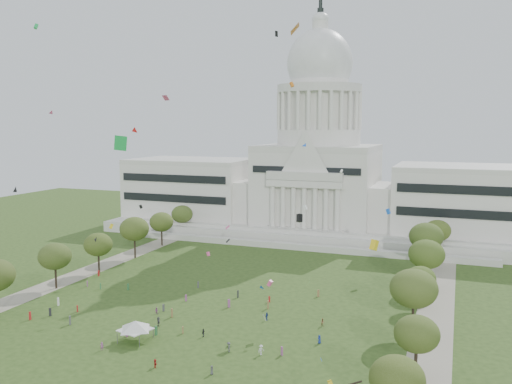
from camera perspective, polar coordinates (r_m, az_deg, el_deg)
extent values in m
plane|color=#2C4418|center=(113.62, -8.31, -14.79)|extent=(400.00, 400.00, 0.00)
cube|color=beige|center=(217.08, 6.55, -3.63)|extent=(160.00, 60.00, 4.00)
cube|color=beige|center=(186.11, 4.04, -5.72)|extent=(130.00, 3.00, 2.00)
cube|color=beige|center=(193.29, 4.73, -4.79)|extent=(140.00, 3.00, 5.00)
cube|color=silver|center=(233.54, -6.67, 0.35)|extent=(50.00, 34.00, 22.00)
cube|color=silver|center=(207.80, 21.40, -0.93)|extent=(50.00, 34.00, 22.00)
cube|color=silver|center=(220.70, -0.42, -0.78)|extent=(12.00, 26.00, 16.00)
cube|color=silver|center=(207.67, 13.62, -1.48)|extent=(12.00, 26.00, 16.00)
cube|color=silver|center=(213.73, 6.54, 0.54)|extent=(44.00, 38.00, 28.00)
cube|color=silver|center=(194.16, 5.11, 0.85)|extent=(28.00, 3.00, 2.40)
cube|color=black|center=(218.28, -8.75, 0.37)|extent=(46.00, 0.40, 11.00)
cube|color=black|center=(190.49, 21.48, -1.01)|extent=(46.00, 0.40, 11.00)
cylinder|color=silver|center=(212.41, 6.61, 5.75)|extent=(32.00, 32.00, 6.00)
cylinder|color=silver|center=(212.42, 6.65, 8.44)|extent=(28.00, 28.00, 14.00)
cylinder|color=beige|center=(212.80, 6.69, 10.73)|extent=(32.40, 32.40, 3.00)
cylinder|color=silver|center=(213.23, 6.71, 12.21)|extent=(22.00, 22.00, 8.00)
ellipsoid|color=silver|center=(213.62, 6.72, 13.27)|extent=(25.00, 25.00, 26.20)
cylinder|color=silver|center=(215.51, 6.78, 16.84)|extent=(6.00, 6.00, 5.00)
ellipsoid|color=silver|center=(216.04, 6.79, 17.63)|extent=(6.40, 6.40, 5.12)
cylinder|color=black|center=(216.61, 6.80, 18.41)|extent=(2.40, 2.40, 2.00)
cylinder|color=black|center=(217.22, 6.81, 19.18)|extent=(1.40, 1.40, 4.50)
cube|color=gray|center=(163.06, -18.13, -8.26)|extent=(8.00, 160.00, 0.04)
cube|color=gray|center=(129.12, 18.31, -12.35)|extent=(8.00, 160.00, 0.04)
ellipsoid|color=#3A4B17|center=(80.45, 14.63, -18.50)|extent=(7.67, 7.67, 6.27)
cylinder|color=black|center=(98.75, 16.46, -16.95)|extent=(0.56, 0.56, 4.92)
ellipsoid|color=#384B19|center=(96.76, 16.57, -14.12)|extent=(7.58, 7.58, 6.20)
cylinder|color=black|center=(151.16, -20.32, -8.50)|extent=(0.56, 0.56, 5.47)
ellipsoid|color=#354819|center=(149.75, -20.41, -6.36)|extent=(8.42, 8.42, 6.89)
cylinder|color=black|center=(116.43, 16.16, -12.82)|extent=(0.56, 0.56, 6.20)
ellipsoid|color=#40521F|center=(114.39, 16.28, -9.72)|extent=(9.55, 9.55, 7.82)
cylinder|color=black|center=(163.04, -16.21, -7.24)|extent=(0.56, 0.56, 5.27)
ellipsoid|color=#374C16|center=(161.77, -16.28, -5.32)|extent=(8.12, 8.12, 6.65)
cylinder|color=black|center=(132.82, 16.85, -10.72)|extent=(0.56, 0.56, 4.56)
ellipsoid|color=#355016|center=(131.45, 16.93, -8.71)|extent=(7.01, 7.01, 5.74)
cylinder|color=black|center=(177.63, -12.63, -5.83)|extent=(0.56, 0.56, 6.03)
ellipsoid|color=#3B4D19|center=(176.33, -12.68, -3.81)|extent=(9.29, 9.29, 7.60)
cylinder|color=black|center=(147.50, 17.42, -8.67)|extent=(0.56, 0.56, 5.97)
ellipsoid|color=#365118|center=(145.95, 17.52, -6.27)|extent=(9.19, 9.19, 7.52)
cylinder|color=black|center=(193.67, -9.89, -4.79)|extent=(0.56, 0.56, 5.41)
ellipsoid|color=#3F511B|center=(192.58, -9.92, -3.12)|extent=(8.33, 8.33, 6.81)
cylinder|color=black|center=(167.00, 17.39, -6.75)|extent=(0.56, 0.56, 6.37)
ellipsoid|color=#324818|center=(165.55, 17.48, -4.48)|extent=(9.82, 9.82, 8.03)
cylinder|color=black|center=(209.94, -7.76, -3.84)|extent=(0.56, 0.56, 5.32)
ellipsoid|color=#344A19|center=(208.95, -7.79, -2.32)|extent=(8.19, 8.19, 6.70)
cylinder|color=black|center=(184.47, 18.49, -5.64)|extent=(0.56, 0.56, 5.47)
ellipsoid|color=#3D5116|center=(183.32, 18.56, -3.87)|extent=(8.42, 8.42, 6.89)
cylinder|color=#4C4C4C|center=(111.82, -14.40, -14.70)|extent=(0.12, 0.12, 2.23)
cylinder|color=#4C4C4C|center=(109.20, -12.17, -15.18)|extent=(0.12, 0.12, 2.23)
cylinder|color=#4C4C4C|center=(115.64, -12.94, -13.91)|extent=(0.12, 0.12, 2.23)
cylinder|color=#4C4C4C|center=(113.11, -10.76, -14.34)|extent=(0.12, 0.12, 2.23)
cube|color=silver|center=(111.98, -12.59, -13.95)|extent=(6.54, 6.54, 0.18)
pyramid|color=silver|center=(111.63, -12.60, -13.48)|extent=(9.16, 9.16, 1.78)
imported|color=navy|center=(109.61, 6.69, -15.14)|extent=(0.97, 0.84, 1.67)
imported|color=olive|center=(118.07, 7.04, -13.47)|extent=(0.98, 0.87, 1.71)
imported|color=#4C4C51|center=(105.26, -2.89, -15.99)|extent=(0.89, 1.35, 1.92)
imported|color=#26262B|center=(112.43, -5.57, -14.53)|extent=(0.58, 1.01, 1.70)
imported|color=#4C4C51|center=(119.17, -10.23, -13.26)|extent=(1.53, 1.95, 1.97)
imported|color=#4C4C51|center=(97.14, -4.68, -18.18)|extent=(0.80, 0.91, 1.56)
imported|color=#994C8C|center=(109.80, -15.92, -15.33)|extent=(0.75, 0.72, 1.66)
imported|color=#994C8C|center=(126.36, -10.43, -12.18)|extent=(0.78, 0.52, 1.52)
imported|color=silver|center=(103.97, 0.54, -16.28)|extent=(1.19, 1.39, 1.91)
imported|color=navy|center=(120.58, 1.14, -12.95)|extent=(0.78, 1.14, 1.78)
imported|color=#B21E1E|center=(100.75, -10.56, -17.31)|extent=(1.39, 1.49, 1.58)
cube|color=#26262B|center=(131.30, -20.85, -11.72)|extent=(0.53, 0.56, 1.81)
cube|color=olive|center=(114.60, -7.71, -14.20)|extent=(0.40, 0.45, 1.45)
cube|color=olive|center=(136.77, 6.58, -10.55)|extent=(0.47, 0.31, 1.75)
cube|color=silver|center=(137.70, -20.10, -10.79)|extent=(0.45, 0.57, 1.89)
cube|color=#33723F|center=(144.89, -13.32, -9.69)|extent=(0.43, 0.52, 1.68)
cube|color=#B21E1E|center=(130.46, -22.69, -11.93)|extent=(0.41, 0.54, 1.81)
cube|color=#4C4C51|center=(143.68, -6.11, -9.68)|extent=(0.37, 0.50, 1.71)
cube|color=#994C8C|center=(150.81, -17.34, -9.20)|extent=(0.43, 0.45, 1.46)
cube|color=#33723F|center=(114.51, -10.48, -14.15)|extent=(0.40, 0.55, 1.90)
cube|color=#B21E1E|center=(132.08, 1.42, -11.21)|extent=(0.41, 0.27, 1.46)
cube|color=olive|center=(127.60, 1.28, -11.77)|extent=(0.48, 0.59, 1.95)
cube|color=#994C8C|center=(103.97, 2.74, -16.38)|extent=(0.49, 0.50, 1.63)
cube|color=#994C8C|center=(133.78, -7.38, -11.01)|extent=(0.44, 0.49, 1.57)
cube|color=#4C4C51|center=(124.50, -18.99, -12.66)|extent=(0.54, 0.59, 1.90)
cube|color=#994C8C|center=(115.01, -13.45, -14.21)|extent=(0.44, 0.29, 1.60)
cube|color=#4C4C51|center=(127.74, -9.71, -11.92)|extent=(0.37, 0.49, 1.65)
cube|color=#994C8C|center=(128.61, -2.87, -11.62)|extent=(0.60, 0.58, 1.95)
cube|color=#26262B|center=(135.41, -1.91, -10.68)|extent=(0.39, 0.52, 1.78)
cube|color=olive|center=(123.73, -8.84, -12.47)|extent=(0.55, 0.60, 1.93)
cube|color=#B21E1E|center=(132.03, -18.30, -11.58)|extent=(0.47, 0.46, 1.52)
cube|color=#33723F|center=(147.55, -16.05, -9.50)|extent=(0.43, 0.49, 1.58)
cube|color=#B21E1E|center=(159.78, -16.23, -8.21)|extent=(0.35, 0.48, 1.63)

